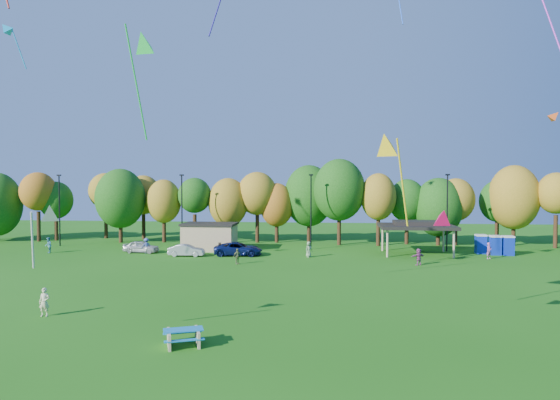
# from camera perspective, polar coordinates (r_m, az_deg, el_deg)

# --- Properties ---
(ground) EXTENTS (160.00, 160.00, 0.00)m
(ground) POSITION_cam_1_polar(r_m,az_deg,el_deg) (22.16, -6.38, -19.49)
(ground) COLOR #19600F
(ground) RESTS_ON ground
(tree_line) EXTENTS (93.57, 10.55, 11.15)m
(tree_line) POSITION_cam_1_polar(r_m,az_deg,el_deg) (65.92, 1.12, 0.13)
(tree_line) COLOR black
(tree_line) RESTS_ON ground
(lamp_posts) EXTENTS (64.50, 0.25, 9.09)m
(lamp_posts) POSITION_cam_1_polar(r_m,az_deg,el_deg) (60.28, 3.56, -1.02)
(lamp_posts) COLOR black
(lamp_posts) RESTS_ON ground
(utility_building) EXTENTS (6.30, 4.30, 3.25)m
(utility_building) POSITION_cam_1_polar(r_m,az_deg,el_deg) (60.25, -8.04, -4.15)
(utility_building) COLOR tan
(utility_building) RESTS_ON ground
(pavilion) EXTENTS (8.20, 6.20, 3.77)m
(pavilion) POSITION_cam_1_polar(r_m,az_deg,el_deg) (58.15, 15.35, -2.85)
(pavilion) COLOR tan
(pavilion) RESTS_ON ground
(porta_potties) EXTENTS (3.75, 2.26, 2.18)m
(porta_potties) POSITION_cam_1_polar(r_m,az_deg,el_deg) (61.07, 23.31, -4.72)
(porta_potties) COLOR #0D29A9
(porta_potties) RESTS_ON ground
(picnic_table) EXTENTS (2.38, 2.19, 0.84)m
(picnic_table) POSITION_cam_1_polar(r_m,az_deg,el_deg) (26.11, -10.99, -15.01)
(picnic_table) COLOR tan
(picnic_table) RESTS_ON ground
(kite_flyer) EXTENTS (0.66, 0.46, 1.73)m
(kite_flyer) POSITION_cam_1_polar(r_m,az_deg,el_deg) (33.93, -25.33, -10.51)
(kite_flyer) COLOR beige
(kite_flyer) RESTS_ON ground
(car_a) EXTENTS (4.15, 1.85, 1.38)m
(car_a) POSITION_cam_1_polar(r_m,az_deg,el_deg) (59.79, -15.59, -5.17)
(car_a) COLOR silver
(car_a) RESTS_ON ground
(car_b) EXTENTS (4.02, 1.64, 1.30)m
(car_b) POSITION_cam_1_polar(r_m,az_deg,el_deg) (55.89, -10.64, -5.67)
(car_b) COLOR #A5A5AB
(car_b) RESTS_ON ground
(car_c) EXTENTS (5.48, 2.84, 1.48)m
(car_c) POSITION_cam_1_polar(r_m,az_deg,el_deg) (55.59, -4.80, -5.59)
(car_c) COLOR #0D1953
(car_c) RESTS_ON ground
(car_d) EXTENTS (5.04, 2.90, 1.38)m
(car_d) POSITION_cam_1_polar(r_m,az_deg,el_deg) (56.17, -4.64, -5.56)
(car_d) COLOR black
(car_d) RESTS_ON ground
(far_person_0) EXTENTS (1.30, 1.19, 1.76)m
(far_person_0) POSITION_cam_1_polar(r_m,az_deg,el_deg) (59.03, -15.04, -5.07)
(far_person_0) COLOR #4B5EA7
(far_person_0) RESTS_ON ground
(far_person_1) EXTENTS (0.91, 0.93, 1.56)m
(far_person_1) POSITION_cam_1_polar(r_m,az_deg,el_deg) (49.88, -4.91, -6.42)
(far_person_1) COLOR olive
(far_person_1) RESTS_ON ground
(far_person_2) EXTENTS (0.98, 0.95, 1.69)m
(far_person_2) POSITION_cam_1_polar(r_m,az_deg,el_deg) (54.34, 3.31, -5.65)
(far_person_2) COLOR gray
(far_person_2) RESTS_ON ground
(far_person_3) EXTENTS (1.02, 1.09, 1.79)m
(far_person_3) POSITION_cam_1_polar(r_m,az_deg,el_deg) (63.13, -24.96, -4.72)
(far_person_3) COLOR #5098B0
(far_person_3) RESTS_ON ground
(far_person_4) EXTENTS (0.76, 0.70, 1.74)m
(far_person_4) POSITION_cam_1_polar(r_m,az_deg,el_deg) (57.42, 22.77, -5.37)
(far_person_4) COLOR #BF5AA9
(far_person_4) RESTS_ON ground
(far_person_5) EXTENTS (1.55, 1.23, 1.65)m
(far_person_5) POSITION_cam_1_polar(r_m,az_deg,el_deg) (50.90, 15.56, -6.27)
(far_person_5) COLOR #A3448A
(far_person_5) RESTS_ON ground
(kite_2) EXTENTS (1.27, 0.98, 1.22)m
(kite_2) POSITION_cam_1_polar(r_m,az_deg,el_deg) (48.07, 28.90, 8.43)
(kite_2) COLOR #BF4616
(kite_5) EXTENTS (1.47, 2.09, 3.40)m
(kite_5) POSITION_cam_1_polar(r_m,az_deg,el_deg) (27.17, -24.89, -1.33)
(kite_5) COLOR silver
(kite_6) EXTENTS (1.09, 1.43, 1.37)m
(kite_6) POSITION_cam_1_polar(r_m,az_deg,el_deg) (27.20, 18.08, -1.77)
(kite_6) COLOR #DB0C55
(kite_7) EXTENTS (2.26, 3.33, 5.57)m
(kite_7) POSITION_cam_1_polar(r_m,az_deg,el_deg) (28.79, 12.12, 6.28)
(kite_7) COLOR yellow
(kite_10) EXTENTS (2.68, 1.11, 4.43)m
(kite_10) POSITION_cam_1_polar(r_m,az_deg,el_deg) (53.50, -28.82, 16.76)
(kite_10) COLOR #0C89C2
(kite_12) EXTENTS (1.77, 4.42, 7.45)m
(kite_12) POSITION_cam_1_polar(r_m,az_deg,el_deg) (34.97, -15.30, 16.96)
(kite_12) COLOR #1CD343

